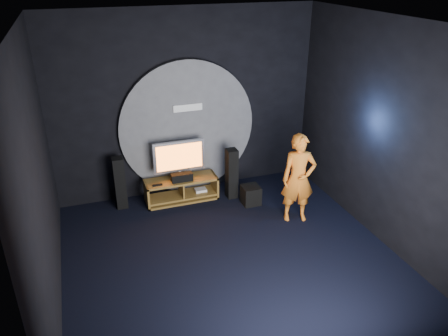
{
  "coord_description": "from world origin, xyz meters",
  "views": [
    {
      "loc": [
        -1.91,
        -5.15,
        4.19
      ],
      "look_at": [
        0.24,
        1.05,
        1.05
      ],
      "focal_mm": 35.0,
      "sensor_mm": 36.0,
      "label": 1
    }
  ],
  "objects_px": {
    "tower_speaker_left": "(120,183)",
    "tower_speaker_right": "(232,174)",
    "player": "(298,179)",
    "media_console": "(182,191)",
    "subwoofer": "(251,195)",
    "tv": "(179,158)"
  },
  "relations": [
    {
      "from": "media_console",
      "to": "tv",
      "type": "distance_m",
      "value": 0.66
    },
    {
      "from": "media_console",
      "to": "tower_speaker_right",
      "type": "bearing_deg",
      "value": -11.64
    },
    {
      "from": "player",
      "to": "tv",
      "type": "bearing_deg",
      "value": 156.72
    },
    {
      "from": "player",
      "to": "tower_speaker_right",
      "type": "bearing_deg",
      "value": 140.64
    },
    {
      "from": "media_console",
      "to": "player",
      "type": "distance_m",
      "value": 2.27
    },
    {
      "from": "tower_speaker_left",
      "to": "player",
      "type": "xyz_separation_m",
      "value": [
        2.88,
        -1.44,
        0.3
      ]
    },
    {
      "from": "tv",
      "to": "tower_speaker_right",
      "type": "bearing_deg",
      "value": -15.39
    },
    {
      "from": "media_console",
      "to": "tower_speaker_left",
      "type": "xyz_separation_m",
      "value": [
        -1.13,
        0.12,
        0.3
      ]
    },
    {
      "from": "subwoofer",
      "to": "player",
      "type": "distance_m",
      "value": 1.13
    },
    {
      "from": "tower_speaker_left",
      "to": "tower_speaker_right",
      "type": "relative_size",
      "value": 1.0
    },
    {
      "from": "tower_speaker_right",
      "to": "player",
      "type": "distance_m",
      "value": 1.42
    },
    {
      "from": "media_console",
      "to": "tv",
      "type": "relative_size",
      "value": 1.41
    },
    {
      "from": "player",
      "to": "tower_speaker_left",
      "type": "bearing_deg",
      "value": 168.44
    },
    {
      "from": "media_console",
      "to": "tower_speaker_right",
      "type": "relative_size",
      "value": 1.37
    },
    {
      "from": "media_console",
      "to": "subwoofer",
      "type": "bearing_deg",
      "value": -25.1
    },
    {
      "from": "tower_speaker_left",
      "to": "player",
      "type": "distance_m",
      "value": 3.23
    },
    {
      "from": "tv",
      "to": "tower_speaker_right",
      "type": "distance_m",
      "value": 1.05
    },
    {
      "from": "subwoofer",
      "to": "player",
      "type": "bearing_deg",
      "value": -53.84
    },
    {
      "from": "tv",
      "to": "tower_speaker_left",
      "type": "height_order",
      "value": "tv"
    },
    {
      "from": "media_console",
      "to": "tower_speaker_left",
      "type": "bearing_deg",
      "value": 174.02
    },
    {
      "from": "tower_speaker_right",
      "to": "media_console",
      "type": "bearing_deg",
      "value": 168.36
    },
    {
      "from": "tower_speaker_left",
      "to": "subwoofer",
      "type": "distance_m",
      "value": 2.44
    }
  ]
}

